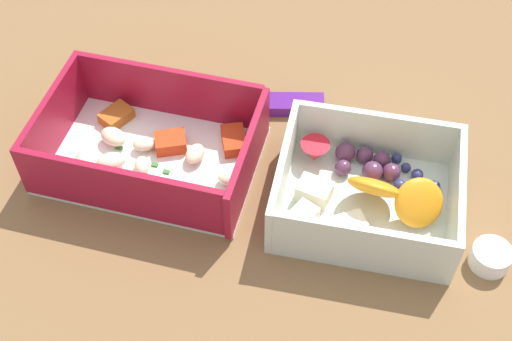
% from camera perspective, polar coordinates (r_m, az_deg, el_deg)
% --- Properties ---
extents(table_surface, '(0.80, 0.80, 0.02)m').
position_cam_1_polar(table_surface, '(0.65, 0.72, -2.09)').
color(table_surface, brown).
rests_on(table_surface, ground).
extents(pasta_container, '(0.20, 0.14, 0.06)m').
position_cam_1_polar(pasta_container, '(0.65, -8.48, 1.74)').
color(pasta_container, white).
rests_on(pasta_container, table_surface).
extents(fruit_bowl, '(0.17, 0.15, 0.06)m').
position_cam_1_polar(fruit_bowl, '(0.62, 9.03, -1.64)').
color(fruit_bowl, silver).
rests_on(fruit_bowl, table_surface).
extents(candy_bar, '(0.07, 0.04, 0.01)m').
position_cam_1_polar(candy_bar, '(0.70, 2.75, 5.44)').
color(candy_bar, '#51197A').
rests_on(candy_bar, table_surface).
extents(paper_cup_liner, '(0.03, 0.03, 0.02)m').
position_cam_1_polar(paper_cup_liner, '(0.62, 18.73, -6.76)').
color(paper_cup_liner, white).
rests_on(paper_cup_liner, table_surface).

